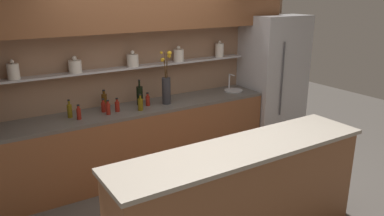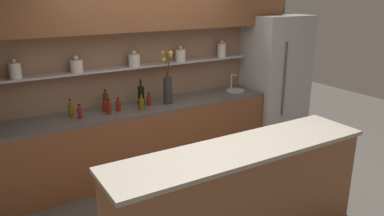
{
  "view_description": "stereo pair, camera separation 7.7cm",
  "coord_description": "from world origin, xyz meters",
  "px_view_note": "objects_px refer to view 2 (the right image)",
  "views": [
    {
      "loc": [
        -2.05,
        -3.05,
        2.35
      ],
      "look_at": [
        0.05,
        0.29,
        1.13
      ],
      "focal_mm": 35.0,
      "sensor_mm": 36.0,
      "label": 1
    },
    {
      "loc": [
        -1.98,
        -3.09,
        2.35
      ],
      "look_at": [
        0.05,
        0.29,
        1.13
      ],
      "focal_mm": 35.0,
      "sensor_mm": 36.0,
      "label": 2
    }
  ],
  "objects_px": {
    "bottle_sauce_2": "(118,106)",
    "bottle_oil_6": "(141,104)",
    "refrigerator": "(275,80)",
    "bottle_sauce_1": "(109,108)",
    "bottle_sauce_4": "(105,106)",
    "bottle_sauce_0": "(149,100)",
    "flower_vase": "(168,87)",
    "bottle_oil_3": "(71,110)",
    "bottle_spirit_5": "(106,101)",
    "bottle_sauce_8": "(80,113)",
    "bottle_wine_7": "(141,95)",
    "sink_fixture": "(235,90)"
  },
  "relations": [
    {
      "from": "sink_fixture",
      "to": "bottle_spirit_5",
      "type": "xyz_separation_m",
      "value": [
        -1.95,
        0.16,
        0.08
      ]
    },
    {
      "from": "sink_fixture",
      "to": "bottle_oil_6",
      "type": "distance_m",
      "value": 1.59
    },
    {
      "from": "refrigerator",
      "to": "bottle_sauce_2",
      "type": "distance_m",
      "value": 2.61
    },
    {
      "from": "bottle_oil_6",
      "to": "bottle_sauce_8",
      "type": "relative_size",
      "value": 1.19
    },
    {
      "from": "bottle_spirit_5",
      "to": "bottle_sauce_2",
      "type": "bearing_deg",
      "value": -63.94
    },
    {
      "from": "bottle_sauce_1",
      "to": "bottle_spirit_5",
      "type": "distance_m",
      "value": 0.25
    },
    {
      "from": "sink_fixture",
      "to": "bottle_sauce_1",
      "type": "height_order",
      "value": "sink_fixture"
    },
    {
      "from": "sink_fixture",
      "to": "bottle_sauce_8",
      "type": "height_order",
      "value": "sink_fixture"
    },
    {
      "from": "sink_fixture",
      "to": "bottle_sauce_0",
      "type": "bearing_deg",
      "value": -179.86
    },
    {
      "from": "bottle_sauce_8",
      "to": "bottle_sauce_4",
      "type": "bearing_deg",
      "value": 19.16
    },
    {
      "from": "bottle_spirit_5",
      "to": "bottle_oil_6",
      "type": "height_order",
      "value": "bottle_spirit_5"
    },
    {
      "from": "bottle_sauce_0",
      "to": "bottle_sauce_1",
      "type": "height_order",
      "value": "bottle_sauce_1"
    },
    {
      "from": "bottle_sauce_0",
      "to": "refrigerator",
      "type": "bearing_deg",
      "value": -1.2
    },
    {
      "from": "bottle_sauce_2",
      "to": "bottle_sauce_8",
      "type": "xyz_separation_m",
      "value": [
        -0.49,
        -0.05,
        0.0
      ]
    },
    {
      "from": "bottle_sauce_2",
      "to": "bottle_spirit_5",
      "type": "distance_m",
      "value": 0.22
    },
    {
      "from": "bottle_sauce_0",
      "to": "bottle_wine_7",
      "type": "distance_m",
      "value": 0.13
    },
    {
      "from": "bottle_sauce_1",
      "to": "bottle_sauce_4",
      "type": "relative_size",
      "value": 1.09
    },
    {
      "from": "bottle_sauce_8",
      "to": "bottle_spirit_5",
      "type": "bearing_deg",
      "value": 30.95
    },
    {
      "from": "flower_vase",
      "to": "bottle_oil_6",
      "type": "bearing_deg",
      "value": -168.52
    },
    {
      "from": "bottle_oil_3",
      "to": "bottle_wine_7",
      "type": "height_order",
      "value": "bottle_wine_7"
    },
    {
      "from": "bottle_sauce_4",
      "to": "bottle_oil_6",
      "type": "distance_m",
      "value": 0.46
    },
    {
      "from": "refrigerator",
      "to": "bottle_sauce_1",
      "type": "xyz_separation_m",
      "value": [
        -2.75,
        -0.04,
        -0.01
      ]
    },
    {
      "from": "bottle_sauce_4",
      "to": "bottle_spirit_5",
      "type": "height_order",
      "value": "bottle_spirit_5"
    },
    {
      "from": "bottle_sauce_8",
      "to": "bottle_sauce_0",
      "type": "bearing_deg",
      "value": 4.34
    },
    {
      "from": "flower_vase",
      "to": "bottle_sauce_2",
      "type": "distance_m",
      "value": 0.7
    },
    {
      "from": "sink_fixture",
      "to": "bottle_spirit_5",
      "type": "height_order",
      "value": "same"
    },
    {
      "from": "bottle_sauce_4",
      "to": "bottle_oil_6",
      "type": "bearing_deg",
      "value": -23.77
    },
    {
      "from": "sink_fixture",
      "to": "flower_vase",
      "type": "bearing_deg",
      "value": -177.3
    },
    {
      "from": "refrigerator",
      "to": "sink_fixture",
      "type": "height_order",
      "value": "refrigerator"
    },
    {
      "from": "bottle_sauce_0",
      "to": "bottle_wine_7",
      "type": "bearing_deg",
      "value": 127.64
    },
    {
      "from": "sink_fixture",
      "to": "bottle_sauce_8",
      "type": "xyz_separation_m",
      "value": [
        -2.34,
        -0.07,
        0.05
      ]
    },
    {
      "from": "bottle_sauce_1",
      "to": "bottle_sauce_2",
      "type": "distance_m",
      "value": 0.15
    },
    {
      "from": "bottle_sauce_2",
      "to": "bottle_spirit_5",
      "type": "bearing_deg",
      "value": 116.06
    },
    {
      "from": "flower_vase",
      "to": "bottle_sauce_4",
      "type": "bearing_deg",
      "value": 173.25
    },
    {
      "from": "bottle_sauce_0",
      "to": "bottle_sauce_8",
      "type": "relative_size",
      "value": 0.99
    },
    {
      "from": "bottle_oil_6",
      "to": "bottle_sauce_1",
      "type": "bearing_deg",
      "value": 172.16
    },
    {
      "from": "flower_vase",
      "to": "bottle_sauce_2",
      "type": "bearing_deg",
      "value": 177.78
    },
    {
      "from": "sink_fixture",
      "to": "bottle_sauce_0",
      "type": "distance_m",
      "value": 1.42
    },
    {
      "from": "refrigerator",
      "to": "bottle_sauce_0",
      "type": "xyz_separation_m",
      "value": [
        -2.18,
        0.05,
        -0.02
      ]
    },
    {
      "from": "flower_vase",
      "to": "bottle_spirit_5",
      "type": "relative_size",
      "value": 2.84
    },
    {
      "from": "bottle_oil_6",
      "to": "bottle_wine_7",
      "type": "bearing_deg",
      "value": 67.14
    },
    {
      "from": "bottle_oil_3",
      "to": "bottle_sauce_4",
      "type": "bearing_deg",
      "value": -0.68
    },
    {
      "from": "refrigerator",
      "to": "bottle_sauce_1",
      "type": "height_order",
      "value": "refrigerator"
    },
    {
      "from": "bottle_sauce_4",
      "to": "bottle_wine_7",
      "type": "distance_m",
      "value": 0.52
    },
    {
      "from": "bottle_oil_3",
      "to": "bottle_oil_6",
      "type": "xyz_separation_m",
      "value": [
        0.83,
        -0.19,
        -0.01
      ]
    },
    {
      "from": "flower_vase",
      "to": "bottle_sauce_2",
      "type": "xyz_separation_m",
      "value": [
        -0.69,
        0.03,
        -0.16
      ]
    },
    {
      "from": "sink_fixture",
      "to": "bottle_oil_3",
      "type": "distance_m",
      "value": 2.42
    },
    {
      "from": "flower_vase",
      "to": "refrigerator",
      "type": "bearing_deg",
      "value": 0.17
    },
    {
      "from": "bottle_sauce_2",
      "to": "bottle_oil_6",
      "type": "relative_size",
      "value": 0.82
    },
    {
      "from": "bottle_oil_3",
      "to": "bottle_spirit_5",
      "type": "bearing_deg",
      "value": 13.82
    }
  ]
}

